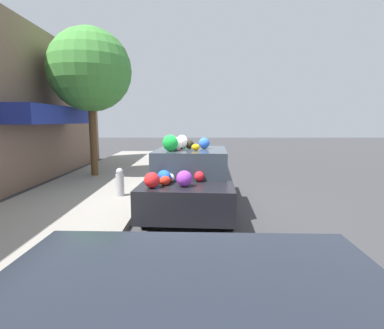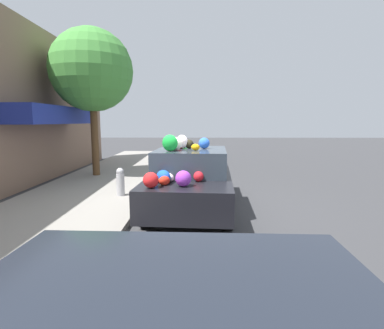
# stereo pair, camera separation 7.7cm
# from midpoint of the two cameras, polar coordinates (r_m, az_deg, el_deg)

# --- Properties ---
(ground_plane) EXTENTS (60.00, 60.00, 0.00)m
(ground_plane) POSITION_cam_midpoint_polar(r_m,az_deg,el_deg) (6.93, -0.38, -8.36)
(ground_plane) COLOR #38383A
(sidewalk_curb) EXTENTS (24.00, 3.20, 0.14)m
(sidewalk_curb) POSITION_cam_midpoint_polar(r_m,az_deg,el_deg) (7.47, -21.74, -7.21)
(sidewalk_curb) COLOR gray
(sidewalk_curb) RESTS_ON ground
(street_tree) EXTENTS (2.72, 2.72, 4.88)m
(street_tree) POSITION_cam_midpoint_polar(r_m,az_deg,el_deg) (10.89, -18.37, 16.60)
(street_tree) COLOR brown
(street_tree) RESTS_ON sidewalk_curb
(fire_hydrant) EXTENTS (0.20, 0.20, 0.70)m
(fire_hydrant) POSITION_cam_midpoint_polar(r_m,az_deg,el_deg) (7.68, -13.20, -3.26)
(fire_hydrant) COLOR #B2B2B7
(fire_hydrant) RESTS_ON sidewalk_curb
(art_car) EXTENTS (4.20, 1.97, 1.71)m
(art_car) POSITION_cam_midpoint_polar(r_m,az_deg,el_deg) (6.72, 0.19, -2.50)
(art_car) COLOR black
(art_car) RESTS_ON ground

